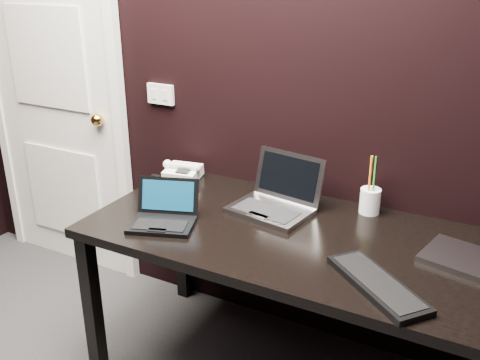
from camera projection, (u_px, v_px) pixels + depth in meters
The scene contains 11 objects.
wall_back at pixel (275, 68), 2.35m from camera, with size 4.00×4.00×0.00m, color black.
door at pixel (54, 94), 3.01m from camera, with size 0.99×0.10×2.14m.
wall_switch at pixel (161, 94), 2.67m from camera, with size 0.15×0.02×0.10m.
desk at pixel (298, 251), 2.13m from camera, with size 1.70×0.80×0.74m.
netbook at pixel (164, 216), 2.17m from camera, with size 0.32×0.30×0.16m.
silver_laptop at pixel (275, 201), 2.29m from camera, with size 0.37×0.34×0.23m.
ext_keyboard at pixel (377, 284), 1.75m from camera, with size 0.40×0.36×0.03m.
closed_laptop at pixel (470, 261), 1.89m from camera, with size 0.35×0.28×0.02m.
desk_phone at pixel (183, 172), 2.63m from camera, with size 0.21×0.18×0.10m.
mobile_phone at pixel (156, 187), 2.45m from camera, with size 0.06×0.05×0.09m.
pen_cup at pixel (370, 200), 2.26m from camera, with size 0.10×0.10×0.26m.
Camera 1 is at (0.97, -0.36, 1.72)m, focal length 40.00 mm.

